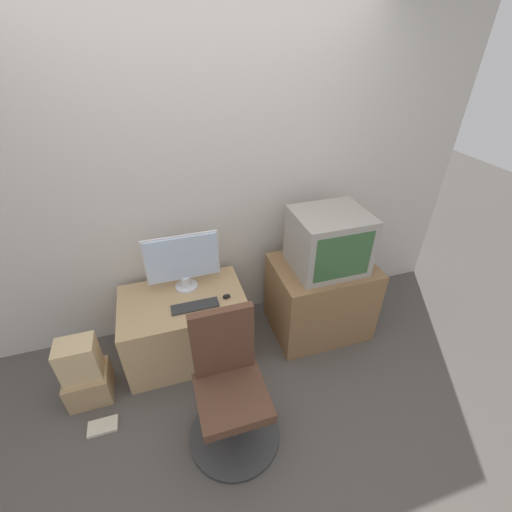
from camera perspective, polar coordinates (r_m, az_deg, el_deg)
ground_plane at (r=2.55m, az=1.08°, el=-28.81°), size 12.00×12.00×0.00m
wall_back at (r=2.64m, az=-7.81°, el=12.22°), size 4.40×0.05×2.60m
desk at (r=2.84m, az=-11.59°, el=-11.30°), size 0.94×0.62×0.56m
side_stand at (r=3.00m, az=10.57°, el=-6.73°), size 0.80×0.60×0.68m
main_monitor at (r=2.61m, az=-12.09°, el=-0.86°), size 0.55×0.17×0.47m
keyboard at (r=2.56m, az=-10.13°, el=-8.23°), size 0.34×0.10×0.01m
mouse at (r=2.60m, az=-4.94°, el=-6.71°), size 0.06×0.04×0.03m
crt_tv at (r=2.65m, az=12.00°, el=2.45°), size 0.54×0.47×0.46m
office_chair at (r=2.29m, az=-4.27°, el=-22.10°), size 0.60×0.60×0.96m
cardboard_box_lower at (r=2.89m, az=-25.98°, el=-18.67°), size 0.29×0.26×0.24m
cardboard_box_upper at (r=2.70m, az=-27.43°, el=-15.09°), size 0.25×0.19×0.30m
book at (r=2.79m, az=-24.16°, el=-24.48°), size 0.19×0.11×0.02m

